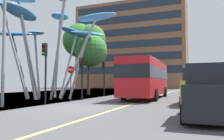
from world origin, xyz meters
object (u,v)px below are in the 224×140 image
Objects in this scene: car_parked_far at (201,86)px; car_side_street at (205,86)px; traffic_light_kerb_near at (45,60)px; traffic_light_island_mid at (104,70)px; leaf_sculpture at (48,26)px; no_entry_sign at (71,77)px; red_bus at (146,77)px; street_lamp at (9,22)px; car_parked_mid at (198,88)px; car_parked_near at (209,94)px; traffic_light_kerb_far at (82,69)px; car_far_side at (200,86)px.

car_side_street is at bearing 86.62° from car_parked_far.
traffic_light_island_mid is (0.10, 9.44, -0.17)m from traffic_light_kerb_near.
leaf_sculpture is 5.17m from no_entry_sign.
red_bus is 1.33× the size of street_lamp.
car_parked_mid is 12.20m from street_lamp.
leaf_sculpture reaches higher than car_side_street.
car_parked_mid reaches higher than car_parked_near.
street_lamp reaches higher than car_parked_near.
traffic_light_kerb_near is 3.91m from traffic_light_kerb_far.
traffic_light_kerb_far is 1.28m from no_entry_sign.
red_bus is at bearing 42.73° from traffic_light_kerb_far.
car_far_side is (4.44, 15.81, -0.95)m from red_bus.
red_bus is 6.29m from car_parked_mid.
traffic_light_kerb_far reaches higher than no_entry_sign.
street_lamp reaches higher than car_parked_far.
car_parked_near is 1.63× the size of no_entry_sign.
car_parked_mid is (8.67, -0.48, -1.38)m from traffic_light_kerb_far.
car_side_street is at bearing -86.35° from car_far_side.
leaf_sculpture is at bearing 174.94° from traffic_light_kerb_far.
street_lamp is (-10.13, -5.59, 3.87)m from car_parked_mid.
red_bus is 4.91m from car_parked_far.
traffic_light_kerb_far is 0.76× the size of car_parked_far.
red_bus is 0.88× the size of leaf_sculpture.
car_side_street is 1.64× the size of no_entry_sign.
car_parked_near is at bearing -85.25° from car_parked_mid.
red_bus is 2.29× the size of car_side_street.
leaf_sculpture is 2.64× the size of car_far_side.
car_parked_far reaches higher than car_parked_near.
car_far_side is at bearing 90.30° from car_parked_far.
traffic_light_kerb_far is 0.75× the size of car_parked_near.
car_parked_far reaches higher than car_side_street.
car_side_street is at bearing 43.52° from leaf_sculpture.
traffic_light_kerb_far reaches higher than car_parked_mid.
red_bus is at bearing 114.69° from car_parked_near.
street_lamp is (-10.69, -18.51, 3.95)m from car_side_street.
red_bus is 3.75× the size of no_entry_sign.
no_entry_sign is (-9.95, -5.56, 0.77)m from car_parked_far.
traffic_light_kerb_far is 15.56m from car_side_street.
car_parked_mid is 20.29m from car_far_side.
no_entry_sign is at bearing -150.81° from car_parked_far.
traffic_light_island_mid is 0.82× the size of car_side_street.
car_side_street is (0.56, 12.92, -0.08)m from car_parked_mid.
car_far_side is (-0.07, 14.07, -0.10)m from car_parked_far.
car_parked_near is at bearing -2.60° from street_lamp.
car_far_side is at bearing 90.90° from car_parked_near.
traffic_light_island_mid is 17.05m from car_far_side.
traffic_light_island_mid is 5.51m from no_entry_sign.
leaf_sculpture reaches higher than car_parked_mid.
car_parked_mid is 0.59× the size of street_lamp.
car_parked_mid reaches higher than car_side_street.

